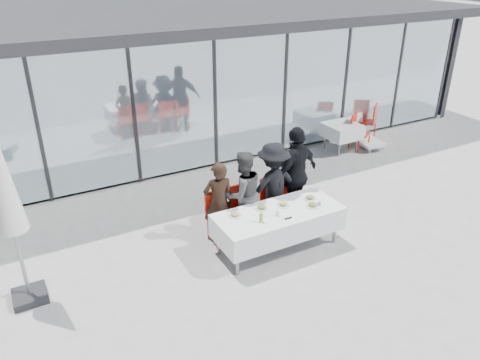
{
  "coord_description": "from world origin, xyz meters",
  "views": [
    {
      "loc": [
        -3.51,
        -5.6,
        4.79
      ],
      "look_at": [
        0.17,
        1.2,
        1.03
      ],
      "focal_mm": 35.0,
      "sensor_mm": 36.0,
      "label": 1
    }
  ],
  "objects_px": {
    "lounger": "(360,134)",
    "diner_c": "(273,185)",
    "diner_b": "(243,194)",
    "juice_bottle": "(261,218)",
    "plate_extra": "(313,205)",
    "folded_eyeglasses": "(288,218)",
    "diner_chair_c": "(272,200)",
    "diner_chair_b": "(243,207)",
    "diner_chair_a": "(219,214)",
    "market_umbrella": "(3,186)",
    "diner_d": "(296,174)",
    "spare_table_right": "(342,131)",
    "plate_c": "(283,204)",
    "spare_chair_a": "(357,130)",
    "diner_chair_d": "(295,194)",
    "dining_table": "(278,222)",
    "plate_a": "(235,215)",
    "plate_b": "(262,207)",
    "diner_a": "(219,202)",
    "plate_d": "(310,198)",
    "spare_chair_b": "(370,119)"
  },
  "relations": [
    {
      "from": "diner_b",
      "to": "diner_chair_b",
      "type": "height_order",
      "value": "diner_b"
    },
    {
      "from": "diner_c",
      "to": "lounger",
      "type": "xyz_separation_m",
      "value": [
        4.46,
        2.52,
        -0.59
      ]
    },
    {
      "from": "plate_a",
      "to": "spare_table_right",
      "type": "xyz_separation_m",
      "value": [
        4.72,
        2.88,
        -0.22
      ]
    },
    {
      "from": "diner_chair_a",
      "to": "diner_d",
      "type": "xyz_separation_m",
      "value": [
        1.66,
        -0.0,
        0.42
      ]
    },
    {
      "from": "market_umbrella",
      "to": "lounger",
      "type": "bearing_deg",
      "value": 16.6
    },
    {
      "from": "diner_chair_c",
      "to": "folded_eyeglasses",
      "type": "height_order",
      "value": "diner_chair_c"
    },
    {
      "from": "diner_a",
      "to": "spare_chair_b",
      "type": "relative_size",
      "value": 1.59
    },
    {
      "from": "diner_chair_b",
      "to": "plate_b",
      "type": "distance_m",
      "value": 0.59
    },
    {
      "from": "spare_table_right",
      "to": "market_umbrella",
      "type": "height_order",
      "value": "market_umbrella"
    },
    {
      "from": "diner_c",
      "to": "market_umbrella",
      "type": "relative_size",
      "value": 0.56
    },
    {
      "from": "diner_chair_a",
      "to": "spare_chair_b",
      "type": "height_order",
      "value": "same"
    },
    {
      "from": "diner_d",
      "to": "spare_table_right",
      "type": "distance_m",
      "value": 3.92
    },
    {
      "from": "diner_b",
      "to": "diner_chair_c",
      "type": "bearing_deg",
      "value": 178.17
    },
    {
      "from": "plate_b",
      "to": "plate_c",
      "type": "height_order",
      "value": "same"
    },
    {
      "from": "plate_a",
      "to": "plate_extra",
      "type": "height_order",
      "value": "same"
    },
    {
      "from": "folded_eyeglasses",
      "to": "spare_chair_a",
      "type": "relative_size",
      "value": 0.14
    },
    {
      "from": "lounger",
      "to": "diner_c",
      "type": "bearing_deg",
      "value": -150.5
    },
    {
      "from": "plate_c",
      "to": "spare_chair_b",
      "type": "relative_size",
      "value": 0.24
    },
    {
      "from": "diner_chair_d",
      "to": "plate_d",
      "type": "distance_m",
      "value": 0.69
    },
    {
      "from": "diner_chair_a",
      "to": "spare_chair_b",
      "type": "xyz_separation_m",
      "value": [
        6.13,
        2.76,
        0.0
      ]
    },
    {
      "from": "plate_a",
      "to": "juice_bottle",
      "type": "relative_size",
      "value": 1.45
    },
    {
      "from": "folded_eyeglasses",
      "to": "lounger",
      "type": "height_order",
      "value": "folded_eyeglasses"
    },
    {
      "from": "diner_chair_a",
      "to": "market_umbrella",
      "type": "height_order",
      "value": "market_umbrella"
    },
    {
      "from": "diner_a",
      "to": "diner_chair_a",
      "type": "height_order",
      "value": "diner_a"
    },
    {
      "from": "diner_b",
      "to": "juice_bottle",
      "type": "distance_m",
      "value": 0.92
    },
    {
      "from": "plate_extra",
      "to": "folded_eyeglasses",
      "type": "bearing_deg",
      "value": -166.19
    },
    {
      "from": "diner_chair_c",
      "to": "spare_chair_a",
      "type": "distance_m",
      "value": 4.65
    },
    {
      "from": "diner_chair_b",
      "to": "spare_chair_a",
      "type": "bearing_deg",
      "value": 25.56
    },
    {
      "from": "diner_chair_b",
      "to": "juice_bottle",
      "type": "relative_size",
      "value": 5.92
    },
    {
      "from": "plate_c",
      "to": "spare_chair_a",
      "type": "bearing_deg",
      "value": 34.16
    },
    {
      "from": "diner_chair_b",
      "to": "diner_chair_a",
      "type": "bearing_deg",
      "value": 180.0
    },
    {
      "from": "plate_d",
      "to": "lounger",
      "type": "relative_size",
      "value": 0.17
    },
    {
      "from": "diner_chair_d",
      "to": "spare_table_right",
      "type": "height_order",
      "value": "diner_chair_d"
    },
    {
      "from": "diner_a",
      "to": "plate_d",
      "type": "xyz_separation_m",
      "value": [
        1.54,
        -0.64,
        0.0
      ]
    },
    {
      "from": "plate_a",
      "to": "spare_table_right",
      "type": "distance_m",
      "value": 5.53
    },
    {
      "from": "plate_extra",
      "to": "spare_chair_b",
      "type": "xyz_separation_m",
      "value": [
        4.72,
        3.65,
        -0.24
      ]
    },
    {
      "from": "diner_chair_d",
      "to": "diner_c",
      "type": "bearing_deg",
      "value": -179.98
    },
    {
      "from": "diner_a",
      "to": "spare_chair_b",
      "type": "xyz_separation_m",
      "value": [
        6.13,
        2.77,
        -0.24
      ]
    },
    {
      "from": "market_umbrella",
      "to": "spare_chair_a",
      "type": "bearing_deg",
      "value": 15.67
    },
    {
      "from": "plate_extra",
      "to": "folded_eyeglasses",
      "type": "distance_m",
      "value": 0.64
    },
    {
      "from": "diner_d",
      "to": "dining_table",
      "type": "bearing_deg",
      "value": 24.45
    },
    {
      "from": "diner_a",
      "to": "diner_chair_b",
      "type": "xyz_separation_m",
      "value": [
        0.49,
        0.0,
        -0.24
      ]
    },
    {
      "from": "plate_a",
      "to": "plate_b",
      "type": "xyz_separation_m",
      "value": [
        0.53,
        -0.0,
        0.0
      ]
    },
    {
      "from": "juice_bottle",
      "to": "spare_table_right",
      "type": "xyz_separation_m",
      "value": [
        4.43,
        3.26,
        -0.28
      ]
    },
    {
      "from": "diner_chair_c",
      "to": "diner_a",
      "type": "bearing_deg",
      "value": -179.99
    },
    {
      "from": "diner_chair_a",
      "to": "diner_chair_c",
      "type": "xyz_separation_m",
      "value": [
        1.14,
        0.0,
        0.0
      ]
    },
    {
      "from": "plate_a",
      "to": "plate_d",
      "type": "height_order",
      "value": "same"
    },
    {
      "from": "diner_chair_b",
      "to": "diner_c",
      "type": "bearing_deg",
      "value": -0.02
    },
    {
      "from": "diner_d",
      "to": "diner_chair_d",
      "type": "xyz_separation_m",
      "value": [
        0.0,
        0.0,
        -0.42
      ]
    },
    {
      "from": "plate_a",
      "to": "market_umbrella",
      "type": "relative_size",
      "value": 0.08
    }
  ]
}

